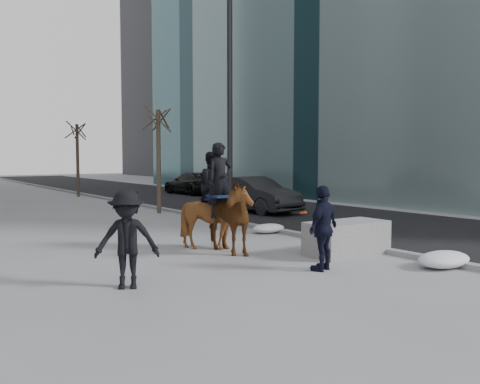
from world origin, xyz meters
TOP-DOWN VIEW (x-y plane):
  - ground at (0.00, 0.00)m, footprint 120.00×120.00m
  - road at (7.00, 10.00)m, footprint 8.00×90.00m
  - curb at (3.00, 10.00)m, footprint 0.25×90.00m
  - planter at (2.06, -0.29)m, footprint 2.02×1.03m
  - car_near at (5.86, 8.49)m, footprint 1.94×4.62m
  - car_far at (8.80, 18.84)m, footprint 1.97×4.73m
  - tree_near at (2.40, 10.41)m, footprint 1.20×1.20m
  - tree_far at (2.40, 20.99)m, footprint 1.20×1.20m
  - mounted_left at (-0.22, 1.60)m, footprint 1.06×2.13m
  - mounted_right at (-0.09, 2.14)m, footprint 1.40×1.55m
  - feeder at (0.41, -1.18)m, footprint 1.11×1.01m
  - camera_crew at (-3.44, -0.20)m, footprint 1.31×1.11m
  - lamppost at (2.60, 5.41)m, footprint 0.25×1.02m
  - snow_piles at (2.70, -0.36)m, footprint 1.34×6.73m

SIDE VIEW (x-z plane):
  - ground at x=0.00m, z-range 0.00..0.00m
  - road at x=7.00m, z-range 0.00..0.01m
  - curb at x=3.00m, z-range 0.00..0.12m
  - snow_piles at x=2.70m, z-range -0.01..0.33m
  - planter at x=2.06m, z-range 0.00..0.80m
  - car_far at x=8.80m, z-range 0.00..1.36m
  - car_near at x=5.86m, z-range 0.00..1.49m
  - feeder at x=0.41m, z-range 0.00..1.76m
  - camera_crew at x=-3.44m, z-range 0.01..1.76m
  - mounted_right at x=-0.09m, z-range -0.24..2.22m
  - mounted_left at x=-0.22m, z-range -0.34..2.34m
  - tree_far at x=2.40m, z-range 0.00..4.68m
  - tree_near at x=2.40m, z-range 0.00..4.72m
  - lamppost at x=2.60m, z-range 0.45..9.54m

